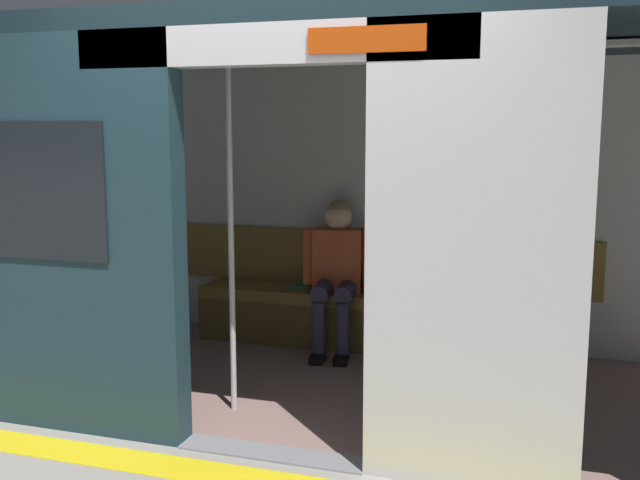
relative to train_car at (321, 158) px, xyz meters
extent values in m
plane|color=gray|center=(-0.08, 1.10, -1.53)|extent=(60.00, 60.00, 0.00)
cube|color=yellow|center=(-0.08, 1.40, -1.53)|extent=(8.00, 0.24, 0.01)
cube|color=silver|center=(-1.11, 1.12, -0.42)|extent=(1.04, 0.12, 2.24)
cube|color=black|center=(-1.11, 1.13, -0.15)|extent=(0.57, 0.02, 0.55)
cube|color=black|center=(1.38, 1.18, -0.15)|extent=(1.10, 0.02, 0.76)
cube|color=silver|center=(-0.08, 1.10, 0.60)|extent=(2.07, 0.16, 0.20)
cube|color=#BF3F0C|center=(-0.60, 1.19, 0.60)|extent=(0.56, 0.02, 0.12)
cube|color=#15272E|center=(-0.08, -0.07, 0.76)|extent=(6.40, 2.49, 0.12)
cube|color=gray|center=(-0.08, -0.07, -1.53)|extent=(6.08, 2.33, 0.01)
cube|color=silver|center=(-0.08, -1.23, -0.42)|extent=(6.08, 0.10, 2.24)
cube|color=olive|center=(-0.08, -1.17, -0.87)|extent=(3.52, 0.06, 0.45)
cube|color=white|center=(-0.08, -0.07, 0.67)|extent=(4.48, 0.16, 0.03)
cube|color=gray|center=(-0.08, 1.10, -1.53)|extent=(1.04, 0.19, 0.01)
cube|color=olive|center=(-0.08, -0.95, -1.14)|extent=(2.72, 0.44, 0.09)
cube|color=brown|center=(-0.08, -0.75, -1.36)|extent=(2.72, 0.04, 0.35)
cube|color=#CC5933|center=(0.15, -0.93, -0.84)|extent=(0.41, 0.27, 0.50)
sphere|color=beige|center=(0.15, -0.93, -0.50)|extent=(0.21, 0.21, 0.21)
sphere|color=#997F59|center=(0.15, -0.94, -0.46)|extent=(0.19, 0.19, 0.19)
cylinder|color=#CC5933|center=(-0.09, -0.94, -0.81)|extent=(0.08, 0.08, 0.44)
cylinder|color=#CC5933|center=(0.38, -0.87, -0.81)|extent=(0.08, 0.08, 0.44)
cylinder|color=#38334C|center=(0.03, -0.75, -1.04)|extent=(0.19, 0.42, 0.14)
cylinder|color=#38334C|center=(0.21, -0.72, -1.04)|extent=(0.19, 0.42, 0.14)
cylinder|color=#38334C|center=(0.00, -0.55, -1.29)|extent=(0.10, 0.10, 0.40)
cylinder|color=#38334C|center=(0.18, -0.52, -1.29)|extent=(0.10, 0.10, 0.40)
cube|color=black|center=(0.00, -0.50, -1.50)|extent=(0.13, 0.23, 0.06)
cube|color=black|center=(0.17, -0.47, -1.50)|extent=(0.13, 0.23, 0.06)
cube|color=brown|center=(-0.21, -0.92, -1.01)|extent=(0.26, 0.14, 0.17)
cube|color=#472718|center=(-0.21, -0.85, -1.01)|extent=(0.02, 0.01, 0.14)
cube|color=#33723F|center=(0.49, -0.97, -1.08)|extent=(0.20, 0.25, 0.03)
cylinder|color=silver|center=(0.38, 0.58, -0.43)|extent=(0.04, 0.04, 2.22)
camera|label=1|loc=(-1.46, 4.60, 0.21)|focal=41.66mm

